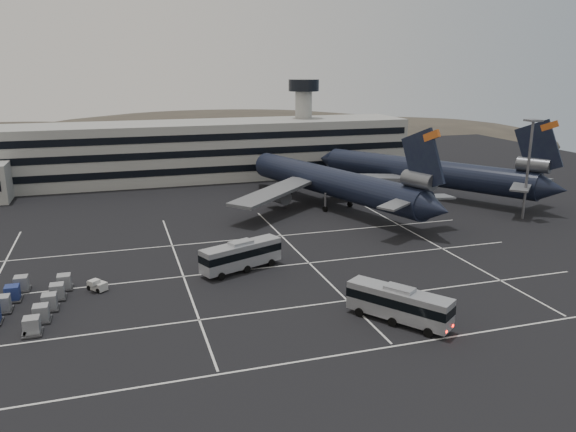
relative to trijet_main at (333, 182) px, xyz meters
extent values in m
plane|color=black|center=(-27.32, -33.10, -5.25)|extent=(260.00, 260.00, 0.00)
cube|color=silver|center=(-27.32, -55.10, -5.24)|extent=(90.00, 0.25, 0.01)
cube|color=silver|center=(-27.32, -43.10, -5.24)|extent=(90.00, 0.25, 0.01)
cube|color=silver|center=(-27.32, -29.10, -5.24)|extent=(90.00, 0.25, 0.01)
cube|color=silver|center=(-27.32, -15.10, -5.24)|extent=(90.00, 0.25, 0.01)
cube|color=silver|center=(-33.32, -27.10, -5.24)|extent=(0.25, 55.00, 0.01)
cube|color=silver|center=(-15.32, -27.10, -5.24)|extent=(0.25, 55.00, 0.01)
cube|color=silver|center=(6.68, -27.10, -5.24)|extent=(0.25, 55.00, 0.01)
cube|color=gray|center=(-27.32, 38.90, 1.75)|extent=(120.00, 18.00, 14.00)
cube|color=black|center=(-27.32, 29.85, -1.75)|extent=(118.00, 0.20, 1.60)
cube|color=black|center=(-27.32, 29.85, 2.25)|extent=(118.00, 0.20, 1.60)
cube|color=black|center=(-27.32, 29.85, 5.95)|extent=(118.00, 0.20, 1.60)
cylinder|color=gray|center=(7.68, 40.90, 5.75)|extent=(4.40, 4.40, 22.00)
cylinder|color=black|center=(7.68, 40.90, 17.25)|extent=(8.00, 8.00, 3.00)
ellipsoid|color=#38332B|center=(2.68, 136.90, -18.75)|extent=(252.00, 180.00, 44.00)
ellipsoid|color=#38332B|center=(82.68, 136.90, -14.25)|extent=(168.00, 120.00, 24.00)
cylinder|color=slate|center=(30.68, -18.10, 3.75)|extent=(0.50, 0.50, 18.00)
cube|color=slate|center=(30.68, -18.10, 12.85)|extent=(2.40, 2.40, 0.35)
cylinder|color=black|center=(-0.15, 0.48, -0.05)|extent=(20.00, 47.41, 5.60)
cone|color=black|center=(-8.16, 25.43, -0.05)|extent=(6.71, 6.00, 5.60)
cone|color=black|center=(7.95, -24.75, -0.05)|extent=(6.33, 6.30, 5.04)
cube|color=black|center=(6.88, -21.42, 7.35)|extent=(3.37, 9.17, 10.97)
cube|color=#C25719|center=(7.33, -22.85, 11.55)|extent=(1.51, 3.24, 2.24)
cylinder|color=#595B60|center=(6.72, -20.94, 4.05)|extent=(4.40, 6.54, 2.70)
cube|color=slate|center=(2.57, -21.75, 0.55)|extent=(8.10, 6.51, 0.87)
cube|color=slate|center=(10.57, -19.18, 0.55)|extent=(7.79, 3.94, 0.87)
cube|color=slate|center=(-12.67, -1.44, -0.85)|extent=(20.42, 18.31, 1.75)
cylinder|color=#595B60|center=(-10.73, 2.34, -2.55)|extent=(4.25, 6.06, 2.70)
cube|color=slate|center=(11.14, 6.20, -0.85)|extent=(22.35, 7.10, 1.75)
cylinder|color=#595B60|center=(7.36, 8.14, -2.55)|extent=(4.25, 6.06, 2.70)
cylinder|color=slate|center=(-4.85, 15.10, -3.05)|extent=(0.44, 0.44, 3.00)
cylinder|color=black|center=(-4.85, 15.10, -4.70)|extent=(0.81, 1.20, 1.10)
cylinder|color=slate|center=(-2.59, -2.40, -3.05)|extent=(0.44, 0.44, 3.00)
cylinder|color=black|center=(-2.59, -2.40, -4.70)|extent=(0.81, 1.20, 1.10)
cylinder|color=slate|center=(3.50, -0.45, -3.05)|extent=(0.44, 0.44, 3.00)
cylinder|color=black|center=(3.50, -0.45, -4.70)|extent=(0.81, 1.20, 1.10)
cylinder|color=black|center=(23.07, 4.52, -0.05)|extent=(30.11, 43.72, 5.60)
cone|color=black|center=(9.23, 26.77, -0.05)|extent=(7.13, 6.78, 5.60)
cone|color=black|center=(37.06, -17.98, -0.05)|extent=(6.92, 6.91, 5.04)
cube|color=black|center=(35.21, -15.01, 7.35)|extent=(5.43, 8.31, 10.97)
cube|color=#C25719|center=(36.01, -16.28, 11.55)|extent=(2.17, 3.03, 2.24)
cylinder|color=#595B60|center=(34.95, -14.58, 4.05)|extent=(5.46, 6.52, 2.70)
cube|color=slate|center=(31.12, -16.38, 0.55)|extent=(7.63, 7.51, 0.87)
cube|color=slate|center=(38.25, -11.94, 0.55)|extent=(8.15, 5.56, 0.87)
cylinder|color=slate|center=(23.07, 4.52, -3.05)|extent=(0.44, 0.44, 3.00)
cylinder|color=black|center=(23.07, 4.52, -4.70)|extent=(1.01, 1.20, 1.10)
cube|color=#989AA0|center=(-12.29, -50.21, -3.04)|extent=(9.06, 11.20, 3.23)
cube|color=black|center=(-12.29, -50.21, -2.66)|extent=(9.14, 11.29, 1.02)
cube|color=#989AA0|center=(-12.29, -50.21, -1.24)|extent=(3.28, 3.63, 0.38)
cylinder|color=black|center=(-10.99, -54.37, -4.73)|extent=(0.88, 1.04, 1.03)
cylinder|color=black|center=(-8.80, -52.80, -4.73)|extent=(0.88, 1.04, 1.03)
cylinder|color=black|center=(-13.39, -50.99, -4.73)|extent=(0.88, 1.04, 1.03)
cylinder|color=black|center=(-11.20, -49.43, -4.73)|extent=(0.88, 1.04, 1.03)
cylinder|color=black|center=(-15.79, -47.62, -4.73)|extent=(0.88, 1.04, 1.03)
cylinder|color=black|center=(-13.60, -46.06, -4.73)|extent=(0.88, 1.04, 1.03)
cube|color=#FF0C05|center=(-9.55, -55.55, -4.28)|extent=(0.27, 0.23, 0.24)
cube|color=#FF0C05|center=(-8.15, -54.55, -4.28)|extent=(0.27, 0.23, 0.24)
cube|color=#989AA0|center=(-25.28, -29.05, -3.01)|extent=(12.14, 7.04, 3.27)
cube|color=black|center=(-25.28, -29.05, -2.62)|extent=(12.22, 7.12, 1.04)
cube|color=#989AA0|center=(-25.28, -29.05, -1.18)|extent=(3.69, 2.85, 0.38)
cylinder|color=black|center=(-20.87, -28.73, -4.73)|extent=(1.10, 0.72, 1.05)
cylinder|color=black|center=(-21.90, -26.20, -4.73)|extent=(1.10, 0.72, 1.05)
cylinder|color=black|center=(-24.76, -30.31, -4.73)|extent=(1.10, 0.72, 1.05)
cylinder|color=black|center=(-25.79, -27.78, -4.73)|extent=(1.10, 0.72, 1.05)
cylinder|color=black|center=(-28.65, -31.89, -4.73)|extent=(1.10, 0.72, 1.05)
cylinder|color=black|center=(-29.68, -29.36, -4.73)|extent=(1.10, 0.72, 1.05)
cube|color=#BCBBB7|center=(-44.31, -30.61, -4.63)|extent=(2.61, 2.77, 1.01)
cube|color=#BCBBB7|center=(-43.95, -31.04, -3.96)|extent=(1.60, 1.56, 0.56)
cylinder|color=black|center=(-44.22, -31.70, -4.93)|extent=(0.59, 0.64, 0.63)
cylinder|color=black|center=(-43.26, -30.92, -4.93)|extent=(0.59, 0.64, 0.63)
cylinder|color=black|center=(-45.35, -30.30, -4.93)|extent=(0.59, 0.64, 0.63)
cylinder|color=black|center=(-44.40, -29.52, -4.93)|extent=(0.59, 0.64, 0.63)
cube|color=#2D2D30|center=(-50.72, -41.29, -5.08)|extent=(2.39, 2.64, 0.19)
cylinder|color=black|center=(-50.72, -41.29, -5.14)|extent=(0.10, 0.21, 0.21)
cube|color=gray|center=(-50.72, -41.29, -4.15)|extent=(1.90, 1.90, 1.67)
cube|color=#2D2D30|center=(-50.12, -38.22, -5.08)|extent=(2.39, 2.64, 0.19)
cylinder|color=black|center=(-50.12, -38.22, -5.14)|extent=(0.10, 0.21, 0.21)
cube|color=gray|center=(-50.12, -38.22, -4.15)|extent=(1.90, 1.90, 1.67)
cube|color=#2D2D30|center=(-54.65, -34.14, -5.08)|extent=(2.39, 2.64, 0.19)
cylinder|color=black|center=(-54.65, -34.14, -5.14)|extent=(0.10, 0.21, 0.21)
cube|color=gray|center=(-54.65, -34.14, -4.15)|extent=(1.90, 1.90, 1.67)
cube|color=#2D2D30|center=(-49.52, -35.14, -5.08)|extent=(2.39, 2.64, 0.19)
cylinder|color=black|center=(-49.52, -35.14, -5.14)|extent=(0.10, 0.21, 0.21)
cube|color=gray|center=(-49.52, -35.14, -4.15)|extent=(1.90, 1.90, 1.67)
cube|color=#2D2D30|center=(-54.05, -31.06, -5.08)|extent=(2.39, 2.64, 0.19)
cylinder|color=black|center=(-54.05, -31.06, -5.14)|extent=(0.10, 0.21, 0.21)
cube|color=navy|center=(-54.05, -31.06, -4.15)|extent=(1.90, 1.90, 1.67)
cube|color=#2D2D30|center=(-48.92, -32.06, -5.08)|extent=(2.39, 2.64, 0.19)
cylinder|color=black|center=(-48.92, -32.06, -5.14)|extent=(0.10, 0.21, 0.21)
cube|color=gray|center=(-48.92, -32.06, -4.15)|extent=(1.90, 1.90, 1.67)
cube|color=#2D2D30|center=(-53.44, -27.99, -5.08)|extent=(2.39, 2.64, 0.19)
cylinder|color=black|center=(-53.44, -27.99, -5.14)|extent=(0.10, 0.21, 0.21)
cube|color=gray|center=(-53.44, -27.99, -4.15)|extent=(1.90, 1.90, 1.67)
cube|color=#2D2D30|center=(-48.32, -28.99, -5.08)|extent=(2.39, 2.64, 0.19)
cylinder|color=black|center=(-48.32, -28.99, -5.14)|extent=(0.10, 0.21, 0.21)
cube|color=gray|center=(-48.32, -28.99, -4.15)|extent=(1.90, 1.90, 1.67)
camera|label=1|loc=(-41.01, -101.10, 22.42)|focal=35.00mm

